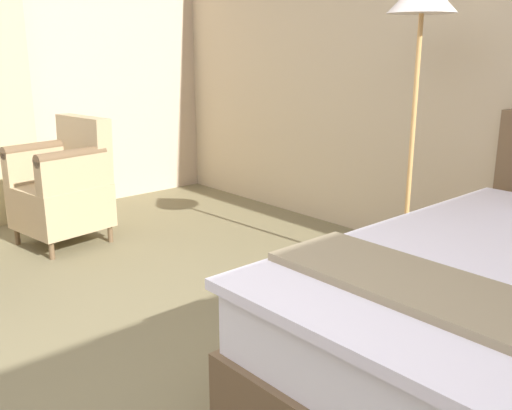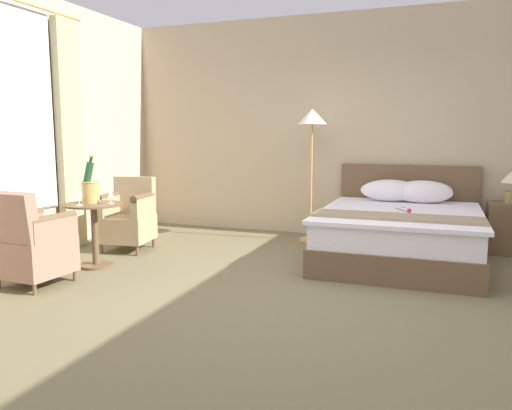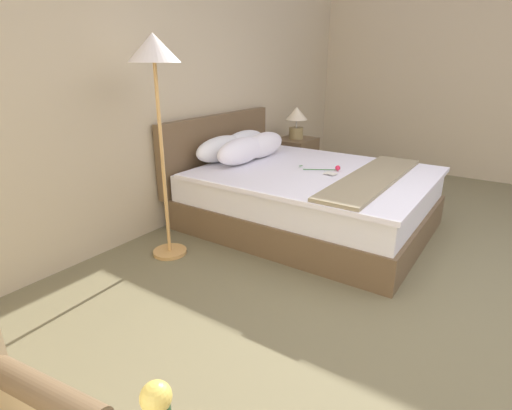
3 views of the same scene
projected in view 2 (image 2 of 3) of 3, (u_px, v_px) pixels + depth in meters
name	position (u px, v px, depth m)	size (l,w,h in m)	color
ground_plane	(313.00, 296.00, 4.33)	(8.27, 8.27, 0.00)	#706848
wall_headboard_side	(364.00, 127.00, 6.70)	(6.89, 0.12, 3.00)	#C4B28F
wall_window_side	(0.00, 125.00, 5.30)	(0.27, 5.55, 3.00)	#C8B092
bed	(401.00, 230.00, 5.60)	(1.73, 2.22, 1.00)	brown
nightstand	(510.00, 228.00, 5.87)	(0.53, 0.43, 0.60)	brown
floor_lamp_brass	(312.00, 128.00, 6.40)	(0.38, 0.38, 1.72)	tan
side_table_round	(95.00, 227.00, 5.25)	(0.61, 0.61, 0.68)	brown
champagne_bucket	(90.00, 188.00, 5.25)	(0.19, 0.19, 0.51)	tan
wine_glass_near_bucket	(79.00, 195.00, 5.05)	(0.07, 0.07, 0.15)	white
wine_glass_near_edge	(111.00, 194.00, 5.19)	(0.07, 0.07, 0.14)	white
armchair_by_window	(129.00, 217.00, 6.03)	(0.60, 0.62, 0.88)	brown
armchair_facing_bed	(32.00, 244.00, 4.59)	(0.57, 0.62, 0.90)	brown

